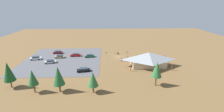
{
  "coord_description": "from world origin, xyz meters",
  "views": [
    {
      "loc": [
        5.67,
        67.07,
        23.51
      ],
      "look_at": [
        3.13,
        2.1,
        1.2
      ],
      "focal_mm": 25.22,
      "sensor_mm": 36.0,
      "label": 1
    }
  ],
  "objects_px": {
    "pine_center": "(93,79)",
    "visitor_by_pavilion": "(137,56)",
    "pine_far_west": "(8,72)",
    "trash_bin": "(118,53)",
    "pine_west": "(33,78)",
    "visitor_crossing_yard": "(121,59)",
    "car_white_near_entry": "(36,58)",
    "bicycle_teal_yard_center": "(140,56)",
    "car_red_far_end": "(76,55)",
    "lot_sign": "(106,54)",
    "bicycle_green_trailside": "(117,54)",
    "bicycle_black_edge_south": "(127,53)",
    "car_tan_front_row": "(60,56)",
    "bicycle_yellow_yard_left": "(155,58)",
    "bicycle_purple_yard_right": "(135,58)",
    "bicycle_red_yard_front": "(165,56)",
    "car_maroon_second_row": "(58,52)",
    "car_silver_back_corner": "(50,61)",
    "car_green_inner_stall": "(90,56)",
    "bicycle_blue_lone_east": "(153,55)",
    "bike_pavilion": "(148,58)",
    "pine_mideast": "(157,69)",
    "pine_midwest": "(58,76)",
    "car_black_aisle_side": "(84,70)"
  },
  "relations": [
    {
      "from": "bike_pavilion",
      "to": "lot_sign",
      "type": "relative_size",
      "value": 6.99
    },
    {
      "from": "car_green_inner_stall",
      "to": "car_red_far_end",
      "type": "height_order",
      "value": "car_red_far_end"
    },
    {
      "from": "lot_sign",
      "to": "bicycle_teal_yard_center",
      "type": "relative_size",
      "value": 1.37
    },
    {
      "from": "pine_mideast",
      "to": "pine_far_west",
      "type": "bearing_deg",
      "value": -0.54
    },
    {
      "from": "car_maroon_second_row",
      "to": "car_silver_back_corner",
      "type": "relative_size",
      "value": 0.93
    },
    {
      "from": "bicycle_black_edge_south",
      "to": "car_black_aisle_side",
      "type": "relative_size",
      "value": 0.32
    },
    {
      "from": "bicycle_red_yard_front",
      "to": "bicycle_purple_yard_right",
      "type": "relative_size",
      "value": 0.76
    },
    {
      "from": "pine_midwest",
      "to": "car_black_aisle_side",
      "type": "height_order",
      "value": "pine_midwest"
    },
    {
      "from": "trash_bin",
      "to": "car_silver_back_corner",
      "type": "height_order",
      "value": "car_silver_back_corner"
    },
    {
      "from": "bicycle_yellow_yard_left",
      "to": "visitor_by_pavilion",
      "type": "bearing_deg",
      "value": -15.64
    },
    {
      "from": "lot_sign",
      "to": "car_maroon_second_row",
      "type": "distance_m",
      "value": 23.84
    },
    {
      "from": "trash_bin",
      "to": "bicycle_teal_yard_center",
      "type": "height_order",
      "value": "trash_bin"
    },
    {
      "from": "pine_west",
      "to": "pine_mideast",
      "type": "bearing_deg",
      "value": -175.82
    },
    {
      "from": "lot_sign",
      "to": "car_maroon_second_row",
      "type": "relative_size",
      "value": 0.49
    },
    {
      "from": "pine_center",
      "to": "visitor_by_pavilion",
      "type": "bearing_deg",
      "value": -121.72
    },
    {
      "from": "pine_center",
      "to": "pine_west",
      "type": "relative_size",
      "value": 0.91
    },
    {
      "from": "bicycle_yellow_yard_left",
      "to": "bicycle_green_trailside",
      "type": "xyz_separation_m",
      "value": [
        16.2,
        -7.0,
        0.01
      ]
    },
    {
      "from": "bicycle_teal_yard_center",
      "to": "pine_midwest",
      "type": "bearing_deg",
      "value": 44.49
    },
    {
      "from": "car_red_far_end",
      "to": "bicycle_green_trailside",
      "type": "bearing_deg",
      "value": -173.71
    },
    {
      "from": "bicycle_black_edge_south",
      "to": "pine_far_west",
      "type": "bearing_deg",
      "value": 39.08
    },
    {
      "from": "car_silver_back_corner",
      "to": "bicycle_green_trailside",
      "type": "bearing_deg",
      "value": -159.74
    },
    {
      "from": "pine_far_west",
      "to": "bicycle_yellow_yard_left",
      "type": "xyz_separation_m",
      "value": [
        -48.89,
        -22.32,
        -4.63
      ]
    },
    {
      "from": "bicycle_green_trailside",
      "to": "bicycle_yellow_yard_left",
      "type": "bearing_deg",
      "value": 156.64
    },
    {
      "from": "bicycle_red_yard_front",
      "to": "bicycle_yellow_yard_left",
      "type": "bearing_deg",
      "value": 24.67
    },
    {
      "from": "pine_west",
      "to": "visitor_crossing_yard",
      "type": "bearing_deg",
      "value": -138.32
    },
    {
      "from": "bicycle_red_yard_front",
      "to": "car_silver_back_corner",
      "type": "xyz_separation_m",
      "value": [
        49.25,
        5.67,
        0.32
      ]
    },
    {
      "from": "car_red_far_end",
      "to": "car_white_near_entry",
      "type": "distance_m",
      "value": 16.83
    },
    {
      "from": "car_red_far_end",
      "to": "car_tan_front_row",
      "type": "height_order",
      "value": "car_red_far_end"
    },
    {
      "from": "bicycle_purple_yard_right",
      "to": "car_tan_front_row",
      "type": "xyz_separation_m",
      "value": [
        33.11,
        -2.33,
        0.33
      ]
    },
    {
      "from": "bicycle_green_trailside",
      "to": "bicycle_purple_yard_right",
      "type": "bearing_deg",
      "value": 139.43
    },
    {
      "from": "car_red_far_end",
      "to": "visitor_by_pavilion",
      "type": "relative_size",
      "value": 2.84
    },
    {
      "from": "pine_far_west",
      "to": "trash_bin",
      "type": "bearing_deg",
      "value": -138.13
    },
    {
      "from": "trash_bin",
      "to": "car_red_far_end",
      "type": "distance_m",
      "value": 19.68
    },
    {
      "from": "car_green_inner_stall",
      "to": "bicycle_red_yard_front",
      "type": "bearing_deg",
      "value": 178.29
    },
    {
      "from": "trash_bin",
      "to": "car_green_inner_stall",
      "type": "bearing_deg",
      "value": 17.14
    },
    {
      "from": "bicycle_blue_lone_east",
      "to": "bicycle_red_yard_front",
      "type": "relative_size",
      "value": 1.32
    },
    {
      "from": "bicycle_teal_yard_center",
      "to": "car_red_far_end",
      "type": "relative_size",
      "value": 0.34
    },
    {
      "from": "visitor_by_pavilion",
      "to": "car_white_near_entry",
      "type": "bearing_deg",
      "value": 1.4
    },
    {
      "from": "bicycle_teal_yard_center",
      "to": "car_silver_back_corner",
      "type": "relative_size",
      "value": 0.34
    },
    {
      "from": "trash_bin",
      "to": "pine_midwest",
      "type": "bearing_deg",
      "value": 60.34
    },
    {
      "from": "pine_midwest",
      "to": "bicycle_yellow_yard_left",
      "type": "xyz_separation_m",
      "value": [
        -34.21,
        -25.06,
        -4.41
      ]
    },
    {
      "from": "car_red_far_end",
      "to": "pine_midwest",
      "type": "bearing_deg",
      "value": 91.97
    },
    {
      "from": "bicycle_red_yard_front",
      "to": "car_white_near_entry",
      "type": "relative_size",
      "value": 0.27
    },
    {
      "from": "lot_sign",
      "to": "car_red_far_end",
      "type": "xyz_separation_m",
      "value": [
        14.04,
        -1.15,
        -0.67
      ]
    },
    {
      "from": "bicycle_red_yard_front",
      "to": "visitor_by_pavilion",
      "type": "distance_m",
      "value": 12.88
    },
    {
      "from": "pine_midwest",
      "to": "bicycle_purple_yard_right",
      "type": "bearing_deg",
      "value": -134.72
    },
    {
      "from": "bicycle_teal_yard_center",
      "to": "car_maroon_second_row",
      "type": "relative_size",
      "value": 0.36
    },
    {
      "from": "pine_far_west",
      "to": "car_white_near_entry",
      "type": "distance_m",
      "value": 23.93
    },
    {
      "from": "pine_mideast",
      "to": "bicycle_green_trailside",
      "type": "xyz_separation_m",
      "value": [
        9.48,
        -29.71,
        -4.73
      ]
    },
    {
      "from": "bicycle_red_yard_front",
      "to": "lot_sign",
      "type": "bearing_deg",
      "value": -2.94
    }
  ]
}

